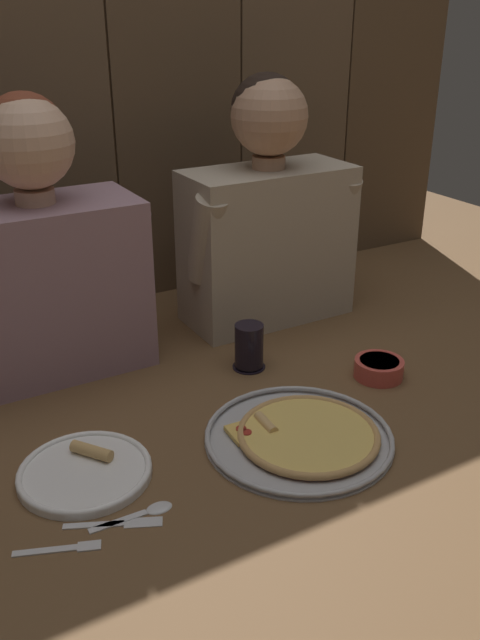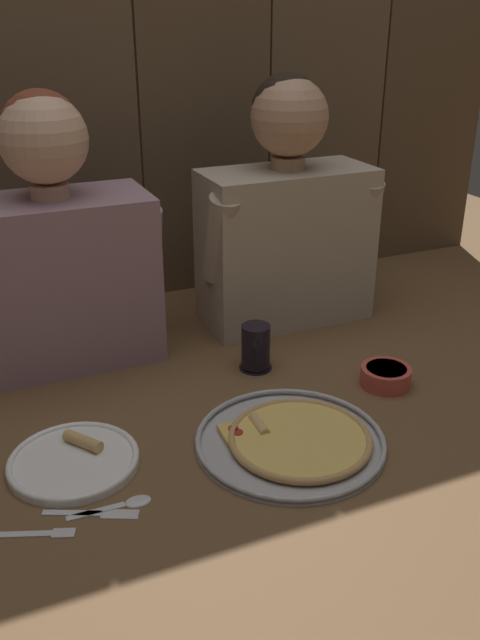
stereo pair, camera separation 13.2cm
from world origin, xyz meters
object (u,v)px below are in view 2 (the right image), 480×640
dinner_plate (74,460)px  diner_right (287,215)px  dipping_bowl (386,375)px  pizza_tray (294,439)px  diner_left (57,249)px  drinking_glass (256,347)px

dinner_plate → diner_right: size_ratio=0.38×
dinner_plate → dipping_bowl: dipping_bowl is taller
pizza_tray → diner_right: (0.24, 0.52, 0.26)m
diner_left → diner_right: size_ratio=0.98×
pizza_tray → dipping_bowl: bearing=22.2°
drinking_glass → diner_left: size_ratio=0.18×
drinking_glass → diner_left: bearing=149.1°
drinking_glass → diner_right: (0.18, 0.22, 0.22)m
dipping_bowl → diner_left: 0.76m
dipping_bowl → pizza_tray: bearing=-157.8°
pizza_tray → drinking_glass: 0.30m
dipping_bowl → diner_left: diner_left is taller
pizza_tray → diner_left: 0.66m
diner_left → pizza_tray: bearing=-58.5°
drinking_glass → dinner_plate: bearing=-156.4°
pizza_tray → drinking_glass: bearing=78.9°
pizza_tray → diner_left: (-0.32, 0.52, 0.25)m
dinner_plate → diner_left: 0.49m
pizza_tray → diner_right: diner_right is taller
dinner_plate → diner_left: bearing=80.5°
diner_right → dipping_bowl: bearing=-84.3°
dipping_bowl → diner_left: size_ratio=0.18×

